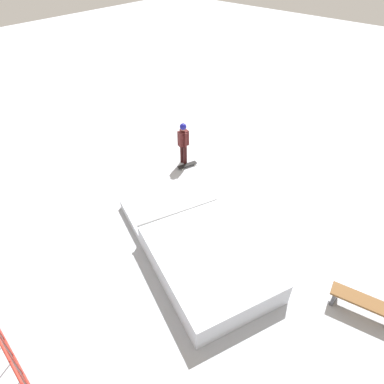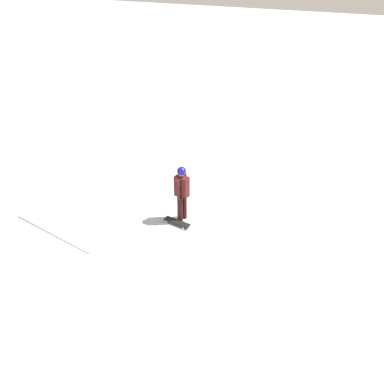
{
  "view_description": "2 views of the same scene",
  "coord_description": "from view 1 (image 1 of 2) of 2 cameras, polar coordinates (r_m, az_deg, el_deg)",
  "views": [
    {
      "loc": [
        -4.4,
        6.02,
        7.45
      ],
      "look_at": [
        0.93,
        -0.03,
        0.9
      ],
      "focal_mm": 31.38,
      "sensor_mm": 36.0,
      "label": 1
    },
    {
      "loc": [
        -8.05,
        -5.07,
        8.35
      ],
      "look_at": [
        3.07,
        -2.29,
        1.0
      ],
      "focal_mm": 46.56,
      "sensor_mm": 36.0,
      "label": 2
    }
  ],
  "objects": [
    {
      "name": "skater",
      "position": [
        12.73,
        -1.48,
        8.67
      ],
      "size": [
        0.42,
        0.43,
        1.73
      ],
      "rotation": [
        0.0,
        0.0,
        4.42
      ],
      "color": "black",
      "rests_on": "ground"
    },
    {
      "name": "skateboard",
      "position": [
        13.03,
        -0.82,
        4.62
      ],
      "size": [
        0.44,
        0.82,
        0.09
      ],
      "rotation": [
        0.0,
        0.0,
        4.4
      ],
      "color": "black",
      "rests_on": "ground"
    },
    {
      "name": "park_bench",
      "position": [
        9.36,
        27.35,
        -16.58
      ],
      "size": [
        1.65,
        0.7,
        0.48
      ],
      "rotation": [
        0.0,
        0.0,
        0.2
      ],
      "color": "brown",
      "rests_on": "ground"
    },
    {
      "name": "perimeter_fence",
      "position": [
        8.01,
        -27.54,
        -25.04
      ],
      "size": [
        10.6,
        0.93,
        1.5
      ],
      "rotation": [
        0.0,
        0.0,
        -0.08
      ],
      "color": "#B22D23",
      "rests_on": "ground"
    },
    {
      "name": "skate_ramp",
      "position": [
        9.45,
        1.26,
        -9.99
      ],
      "size": [
        5.98,
        4.39,
        0.74
      ],
      "rotation": [
        0.0,
        0.0,
        -0.37
      ],
      "color": "silver",
      "rests_on": "ground"
    },
    {
      "name": "ground_plane",
      "position": [
        10.55,
        3.71,
        -5.98
      ],
      "size": [
        60.0,
        60.0,
        0.0
      ],
      "primitive_type": "plane",
      "color": "#B2B7C1"
    }
  ]
}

